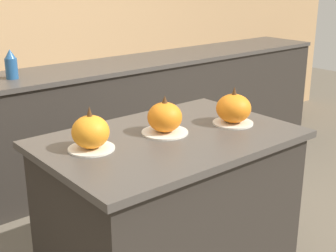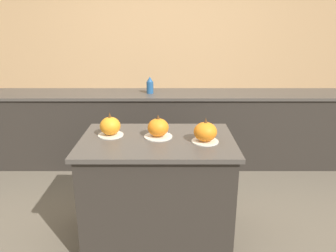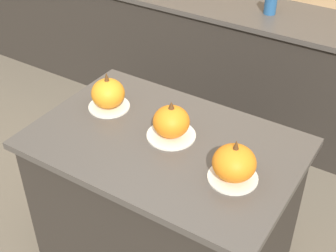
{
  "view_description": "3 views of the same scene",
  "coord_description": "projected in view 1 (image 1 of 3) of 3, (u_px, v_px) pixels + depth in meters",
  "views": [
    {
      "loc": [
        -1.34,
        -1.6,
        1.64
      ],
      "look_at": [
        -0.02,
        -0.01,
        0.95
      ],
      "focal_mm": 50.0,
      "sensor_mm": 36.0,
      "label": 1
    },
    {
      "loc": [
        0.09,
        -2.41,
        1.79
      ],
      "look_at": [
        0.07,
        0.04,
        0.99
      ],
      "focal_mm": 35.0,
      "sensor_mm": 36.0,
      "label": 2
    },
    {
      "loc": [
        0.9,
        -1.4,
        2.19
      ],
      "look_at": [
        0.01,
        0.02,
        0.98
      ],
      "focal_mm": 50.0,
      "sensor_mm": 36.0,
      "label": 3
    }
  ],
  "objects": [
    {
      "name": "pumpkin_cake_right",
      "position": [
        234.0,
        109.0,
        2.37
      ],
      "size": [
        0.21,
        0.21,
        0.19
      ],
      "color": "silver",
      "rests_on": "kitchen_island"
    },
    {
      "name": "pumpkin_cake_left",
      "position": [
        91.0,
        133.0,
        2.02
      ],
      "size": [
        0.21,
        0.21,
        0.2
      ],
      "color": "silver",
      "rests_on": "kitchen_island"
    },
    {
      "name": "bottle_tall",
      "position": [
        11.0,
        65.0,
        3.23
      ],
      "size": [
        0.08,
        0.08,
        0.21
      ],
      "color": "#235184",
      "rests_on": "back_counter"
    },
    {
      "name": "kitchen_island",
      "position": [
        170.0,
        220.0,
        2.36
      ],
      "size": [
        1.21,
        0.8,
        0.9
      ],
      "color": "#2D2823",
      "rests_on": "ground_plane"
    },
    {
      "name": "wall_back",
      "position": [
        8.0,
        27.0,
        3.49
      ],
      "size": [
        8.0,
        0.06,
        2.5
      ],
      "color": "tan",
      "rests_on": "ground_plane"
    },
    {
      "name": "pumpkin_cake_center",
      "position": [
        165.0,
        118.0,
        2.23
      ],
      "size": [
        0.23,
        0.23,
        0.19
      ],
      "color": "silver",
      "rests_on": "kitchen_island"
    },
    {
      "name": "back_counter",
      "position": [
        36.0,
        137.0,
        3.5
      ],
      "size": [
        6.0,
        0.6,
        0.93
      ],
      "color": "#2D2823",
      "rests_on": "ground_plane"
    }
  ]
}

